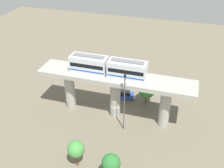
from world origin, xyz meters
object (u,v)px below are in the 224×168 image
parked_car_orange (132,78)px  tree_mid_lot (147,90)px  tree_near_viaduct (76,150)px  train (108,67)px  signal_post (124,101)px  parked_car_silver (166,85)px  parked_car_blue (124,95)px  tree_far_corner (111,163)px

parked_car_orange → tree_mid_lot: (7.44, 4.68, 2.26)m
tree_near_viaduct → tree_mid_lot: bearing=159.9°
train → signal_post: 6.58m
parked_car_silver → signal_post: size_ratio=0.38×
parked_car_blue → tree_far_corner: size_ratio=0.88×
train → tree_far_corner: (14.75, 5.15, -6.42)m
parked_car_blue → parked_car_orange: 7.10m
train → parked_car_blue: (-5.90, 1.57, -9.42)m
train → parked_car_orange: bearing=173.0°
parked_car_blue → tree_near_viaduct: (19.28, -2.21, 2.49)m
parked_car_silver → tree_far_corner: size_ratio=0.84×
train → tree_near_viaduct: bearing=-2.7°
tree_near_viaduct → tree_mid_lot: 20.16m
train → parked_car_silver: 18.10m
parked_car_blue → tree_far_corner: tree_far_corner is taller
tree_near_viaduct → train: bearing=177.3°
parked_car_orange → tree_far_corner: tree_far_corner is taller
parked_car_orange → signal_post: (16.40, 2.36, 5.40)m
parked_car_silver → parked_car_orange: (-0.75, -7.84, 0.00)m
parked_car_orange → tree_far_corner: bearing=-4.1°
parked_car_blue → signal_post: 11.02m
train → tree_far_corner: 16.89m
parked_car_orange → tree_near_viaduct: bearing=-16.2°
parked_car_silver → tree_mid_lot: (6.68, -3.16, 2.26)m
tree_mid_lot → signal_post: bearing=-14.5°
parked_car_silver → tree_far_corner: 27.49m
train → tree_far_corner: size_ratio=2.66×
parked_car_blue → tree_near_viaduct: 19.56m
train → parked_car_silver: (-12.24, 9.44, -9.42)m
parked_car_blue → tree_mid_lot: (0.34, 4.71, 2.26)m
tree_mid_lot → tree_far_corner: (20.31, -1.13, 0.74)m
train → parked_car_blue: train is taller
parked_car_silver → parked_car_blue: 10.11m
parked_car_orange → tree_far_corner: size_ratio=0.88×
parked_car_silver → tree_mid_lot: bearing=-22.8°
tree_far_corner → parked_car_orange: bearing=-172.7°
tree_near_viaduct → tree_far_corner: bearing=76.7°
train → parked_car_blue: 11.22m
parked_car_blue → signal_post: bearing=1.6°
tree_mid_lot → signal_post: size_ratio=0.41×
tree_mid_lot → tree_far_corner: tree_far_corner is taller
parked_car_orange → parked_car_silver: bearing=73.1°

